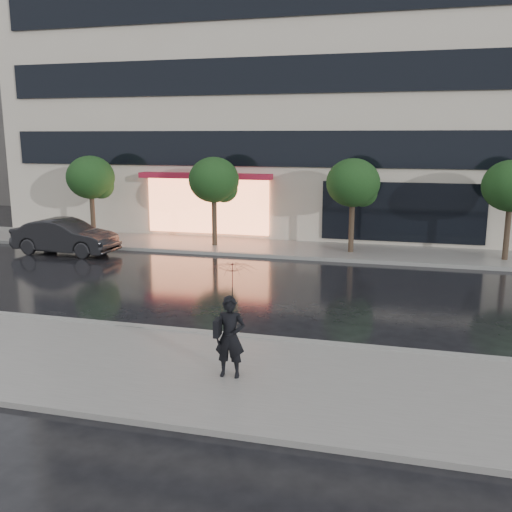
% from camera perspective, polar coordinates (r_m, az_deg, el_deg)
% --- Properties ---
extents(ground, '(120.00, 120.00, 0.00)m').
position_cam_1_polar(ground, '(15.34, -5.61, -6.63)').
color(ground, black).
rests_on(ground, ground).
extents(sidewalk_near, '(60.00, 4.50, 0.12)m').
position_cam_1_polar(sidewalk_near, '(12.52, -10.87, -10.87)').
color(sidewalk_near, slate).
rests_on(sidewalk_near, ground).
extents(sidewalk_far, '(60.00, 3.50, 0.12)m').
position_cam_1_polar(sidewalk_far, '(24.88, 2.60, 0.76)').
color(sidewalk_far, slate).
rests_on(sidewalk_far, ground).
extents(curb_near, '(60.00, 0.25, 0.14)m').
position_cam_1_polar(curb_near, '(14.44, -7.00, -7.57)').
color(curb_near, gray).
rests_on(curb_near, ground).
extents(curb_far, '(60.00, 0.25, 0.14)m').
position_cam_1_polar(curb_far, '(23.20, 1.68, -0.02)').
color(curb_far, gray).
rests_on(curb_far, ground).
extents(office_building, '(30.00, 12.76, 18.00)m').
position_cam_1_polar(office_building, '(32.27, 5.84, 19.22)').
color(office_building, beige).
rests_on(office_building, ground).
extents(tree_far_west, '(2.20, 2.20, 3.99)m').
position_cam_1_polar(tree_far_west, '(27.58, -16.07, 7.41)').
color(tree_far_west, '#33261C').
rests_on(tree_far_west, ground).
extents(tree_mid_west, '(2.20, 2.20, 3.99)m').
position_cam_1_polar(tree_mid_west, '(25.06, -4.08, 7.43)').
color(tree_mid_west, '#33261C').
rests_on(tree_mid_west, ground).
extents(tree_mid_east, '(2.20, 2.20, 3.99)m').
position_cam_1_polar(tree_mid_east, '(23.81, 9.82, 7.06)').
color(tree_mid_east, '#33261C').
rests_on(tree_mid_east, ground).
extents(parked_car, '(4.52, 1.77, 1.47)m').
position_cam_1_polar(parked_car, '(25.22, -18.53, 1.86)').
color(parked_car, black).
rests_on(parked_car, ground).
extents(pedestrian_with_umbrella, '(1.03, 1.04, 2.36)m').
position_cam_1_polar(pedestrian_with_umbrella, '(11.22, -2.48, -4.58)').
color(pedestrian_with_umbrella, black).
rests_on(pedestrian_with_umbrella, sidewalk_near).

